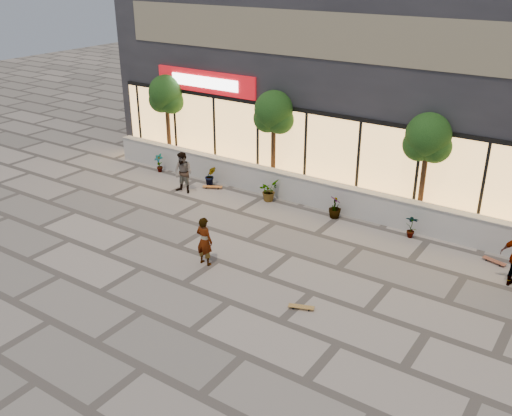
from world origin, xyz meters
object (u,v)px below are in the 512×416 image
Objects in this scene: skateboard_left at (212,187)px; skateboard_right_near at (494,261)px; skater_center at (204,241)px; tree_mideast at (428,141)px; skateboard_center at (301,307)px; skater_left at (183,173)px; tree_midwest at (274,115)px; tree_west at (166,96)px.

skateboard_right_near is at bearing -27.44° from skateboard_left.
tree_mideast is at bearing -123.93° from skater_center.
tree_mideast reaches higher than skateboard_center.
skater_left is 2.31× the size of skateboard_center.
skateboard_center is at bearing 172.43° from skater_center.
skateboard_right_near is (7.26, 4.93, -0.69)m from skater_center.
skater_left is at bearing -159.17° from skateboard_right_near.
skater_center reaches higher than skateboard_left.
skateboard_right_near is (11.51, 0.94, -0.75)m from skater_left.
skater_left reaches higher than skateboard_left.
tree_mideast is at bearing 0.00° from tree_midwest.
tree_mideast is at bearing 12.38° from skater_left.
tree_west is 5.25× the size of skateboard_right_near.
skater_center is 3.73m from skateboard_center.
skateboard_left is (3.58, -1.50, -2.91)m from tree_west.
skateboard_center is (10.79, -6.92, -2.92)m from tree_west.
skateboard_left is (-3.58, 4.93, -0.69)m from skater_center.
skater_center is 6.13m from skateboard_left.
tree_west is 4.85m from skateboard_left.
skateboard_center is 0.95× the size of skateboard_right_near.
skater_left is at bearing 129.57° from skateboard_center.
tree_mideast is 7.54m from skateboard_center.
skateboard_center is at bearing -107.68° from skateboard_right_near.
tree_west reaches higher than skater_left.
tree_mideast is 5.25× the size of skateboard_right_near.
tree_mideast reaches higher than skateboard_left.
tree_west is at bearing -169.79° from skateboard_right_near.
tree_midwest is 4.17m from skater_left.
tree_midwest reaches higher than skater_left.
skater_left is 1.37m from skateboard_left.
tree_midwest is 1.00× the size of tree_mideast.
tree_west is 5.50m from tree_midwest.
skateboard_right_near is (14.42, -1.50, -2.91)m from tree_west.
skateboard_center is 6.53m from skateboard_right_near.
tree_midwest is at bearing -75.46° from skater_center.
skater_left reaches higher than skateboard_center.
tree_west is 1.00× the size of tree_mideast.
skater_center is 0.94× the size of skater_left.
skateboard_right_near is at bearing -9.54° from tree_midwest.
tree_mideast is 4.39m from skateboard_right_near.
skater_left reaches higher than skater_center.
skater_left is 9.09m from skateboard_center.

